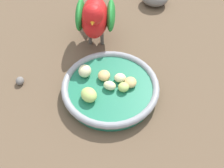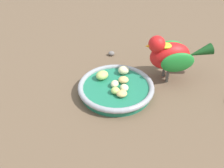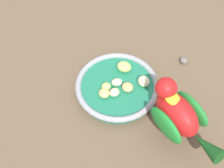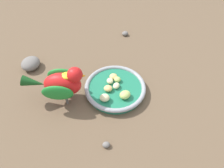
{
  "view_description": "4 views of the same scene",
  "coord_description": "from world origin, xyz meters",
  "px_view_note": "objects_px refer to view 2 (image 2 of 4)",
  "views": [
    {
      "loc": [
        -0.41,
        0.03,
        0.55
      ],
      "look_at": [
        -0.01,
        -0.02,
        0.06
      ],
      "focal_mm": 50.1,
      "sensor_mm": 36.0,
      "label": 1
    },
    {
      "loc": [
        -0.17,
        -0.53,
        0.45
      ],
      "look_at": [
        -0.0,
        -0.03,
        0.04
      ],
      "focal_mm": 39.74,
      "sensor_mm": 36.0,
      "label": 2
    },
    {
      "loc": [
        0.33,
        -0.32,
        0.63
      ],
      "look_at": [
        0.02,
        -0.04,
        0.06
      ],
      "focal_mm": 47.5,
      "sensor_mm": 36.0,
      "label": 3
    },
    {
      "loc": [
        0.08,
        0.43,
        0.54
      ],
      "look_at": [
        0.02,
        0.0,
        0.06
      ],
      "focal_mm": 31.74,
      "sensor_mm": 36.0,
      "label": 4
    }
  ],
  "objects_px": {
    "apple_piece_0": "(102,75)",
    "apple_piece_1": "(115,84)",
    "apple_piece_5": "(114,91)",
    "parrot": "(172,55)",
    "feeding_bowl": "(116,88)",
    "apple_piece_2": "(123,80)",
    "apple_piece_4": "(124,88)",
    "apple_piece_3": "(124,70)",
    "apple_piece_6": "(122,94)",
    "pebble_0": "(111,53)"
  },
  "relations": [
    {
      "from": "apple_piece_4",
      "to": "apple_piece_6",
      "type": "xyz_separation_m",
      "value": [
        -0.02,
        -0.02,
        -0.0
      ]
    },
    {
      "from": "apple_piece_4",
      "to": "apple_piece_1",
      "type": "bearing_deg",
      "value": 126.72
    },
    {
      "from": "apple_piece_0",
      "to": "parrot",
      "type": "height_order",
      "value": "parrot"
    },
    {
      "from": "apple_piece_1",
      "to": "apple_piece_5",
      "type": "height_order",
      "value": "same"
    },
    {
      "from": "apple_piece_2",
      "to": "apple_piece_4",
      "type": "height_order",
      "value": "same"
    },
    {
      "from": "apple_piece_2",
      "to": "apple_piece_5",
      "type": "xyz_separation_m",
      "value": [
        -0.04,
        -0.04,
        -0.0
      ]
    },
    {
      "from": "apple_piece_1",
      "to": "apple_piece_3",
      "type": "distance_m",
      "value": 0.07
    },
    {
      "from": "feeding_bowl",
      "to": "apple_piece_5",
      "type": "xyz_separation_m",
      "value": [
        -0.02,
        -0.03,
        0.01
      ]
    },
    {
      "from": "apple_piece_2",
      "to": "parrot",
      "type": "relative_size",
      "value": 0.14
    },
    {
      "from": "apple_piece_1",
      "to": "apple_piece_2",
      "type": "distance_m",
      "value": 0.03
    },
    {
      "from": "feeding_bowl",
      "to": "pebble_0",
      "type": "height_order",
      "value": "feeding_bowl"
    },
    {
      "from": "feeding_bowl",
      "to": "apple_piece_1",
      "type": "xyz_separation_m",
      "value": [
        -0.0,
        0.0,
        0.01
      ]
    },
    {
      "from": "apple_piece_3",
      "to": "parrot",
      "type": "relative_size",
      "value": 0.16
    },
    {
      "from": "apple_piece_2",
      "to": "pebble_0",
      "type": "xyz_separation_m",
      "value": [
        0.03,
        0.19,
        -0.02
      ]
    },
    {
      "from": "feeding_bowl",
      "to": "apple_piece_6",
      "type": "bearing_deg",
      "value": -89.51
    },
    {
      "from": "apple_piece_0",
      "to": "apple_piece_1",
      "type": "xyz_separation_m",
      "value": [
        0.02,
        -0.05,
        -0.0
      ]
    },
    {
      "from": "feeding_bowl",
      "to": "apple_piece_3",
      "type": "height_order",
      "value": "apple_piece_3"
    },
    {
      "from": "apple_piece_5",
      "to": "parrot",
      "type": "xyz_separation_m",
      "value": [
        0.19,
        0.04,
        0.05
      ]
    },
    {
      "from": "apple_piece_3",
      "to": "parrot",
      "type": "height_order",
      "value": "parrot"
    },
    {
      "from": "apple_piece_3",
      "to": "apple_piece_4",
      "type": "bearing_deg",
      "value": -109.29
    },
    {
      "from": "apple_piece_2",
      "to": "apple_piece_3",
      "type": "height_order",
      "value": "apple_piece_3"
    },
    {
      "from": "parrot",
      "to": "pebble_0",
      "type": "relative_size",
      "value": 9.61
    },
    {
      "from": "apple_piece_2",
      "to": "pebble_0",
      "type": "distance_m",
      "value": 0.19
    },
    {
      "from": "apple_piece_5",
      "to": "feeding_bowl",
      "type": "bearing_deg",
      "value": 60.4
    },
    {
      "from": "apple_piece_6",
      "to": "pebble_0",
      "type": "xyz_separation_m",
      "value": [
        0.05,
        0.24,
        -0.02
      ]
    },
    {
      "from": "apple_piece_1",
      "to": "apple_piece_2",
      "type": "height_order",
      "value": "apple_piece_2"
    },
    {
      "from": "apple_piece_4",
      "to": "parrot",
      "type": "relative_size",
      "value": 0.12
    },
    {
      "from": "apple_piece_0",
      "to": "apple_piece_2",
      "type": "relative_size",
      "value": 1.31
    },
    {
      "from": "feeding_bowl",
      "to": "apple_piece_4",
      "type": "xyz_separation_m",
      "value": [
        0.02,
        -0.02,
        0.01
      ]
    },
    {
      "from": "apple_piece_4",
      "to": "apple_piece_2",
      "type": "bearing_deg",
      "value": 72.67
    },
    {
      "from": "apple_piece_0",
      "to": "apple_piece_3",
      "type": "height_order",
      "value": "same"
    },
    {
      "from": "apple_piece_2",
      "to": "apple_piece_6",
      "type": "bearing_deg",
      "value": -115.02
    },
    {
      "from": "apple_piece_2",
      "to": "parrot",
      "type": "xyz_separation_m",
      "value": [
        0.15,
        0.0,
        0.05
      ]
    },
    {
      "from": "apple_piece_2",
      "to": "apple_piece_6",
      "type": "relative_size",
      "value": 1.0
    },
    {
      "from": "feeding_bowl",
      "to": "apple_piece_2",
      "type": "xyz_separation_m",
      "value": [
        0.03,
        0.01,
        0.02
      ]
    },
    {
      "from": "apple_piece_4",
      "to": "apple_piece_6",
      "type": "height_order",
      "value": "same"
    },
    {
      "from": "apple_piece_0",
      "to": "feeding_bowl",
      "type": "bearing_deg",
      "value": -61.8
    },
    {
      "from": "pebble_0",
      "to": "apple_piece_1",
      "type": "bearing_deg",
      "value": -105.97
    },
    {
      "from": "apple_piece_0",
      "to": "apple_piece_5",
      "type": "bearing_deg",
      "value": -82.13
    },
    {
      "from": "apple_piece_5",
      "to": "apple_piece_6",
      "type": "height_order",
      "value": "same"
    },
    {
      "from": "apple_piece_4",
      "to": "parrot",
      "type": "bearing_deg",
      "value": 13.65
    },
    {
      "from": "pebble_0",
      "to": "parrot",
      "type": "bearing_deg",
      "value": -57.05
    },
    {
      "from": "apple_piece_2",
      "to": "parrot",
      "type": "bearing_deg",
      "value": 1.64
    },
    {
      "from": "apple_piece_0",
      "to": "apple_piece_6",
      "type": "xyz_separation_m",
      "value": [
        0.03,
        -0.09,
        -0.0
      ]
    },
    {
      "from": "apple_piece_4",
      "to": "apple_piece_5",
      "type": "bearing_deg",
      "value": -172.85
    },
    {
      "from": "feeding_bowl",
      "to": "pebble_0",
      "type": "bearing_deg",
      "value": 75.06
    },
    {
      "from": "apple_piece_1",
      "to": "pebble_0",
      "type": "bearing_deg",
      "value": 74.03
    },
    {
      "from": "apple_piece_2",
      "to": "apple_piece_3",
      "type": "bearing_deg",
      "value": 69.11
    },
    {
      "from": "feeding_bowl",
      "to": "pebble_0",
      "type": "relative_size",
      "value": 9.86
    },
    {
      "from": "feeding_bowl",
      "to": "parrot",
      "type": "height_order",
      "value": "parrot"
    }
  ]
}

